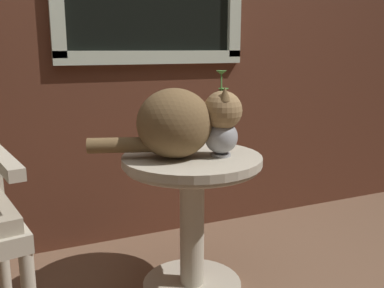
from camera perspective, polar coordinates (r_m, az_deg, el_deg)
name	(u,v)px	position (r m, az deg, el deg)	size (l,w,h in m)	color
wicker_side_table	(192,198)	(1.87, 0.00, -7.12)	(0.59, 0.59, 0.61)	#B2A893
cat	(180,122)	(1.75, -1.65, 2.91)	(0.61, 0.37, 0.29)	brown
pewter_vase_with_ivy	(221,133)	(1.79, 3.86, 1.49)	(0.14, 0.14, 0.35)	#99999E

